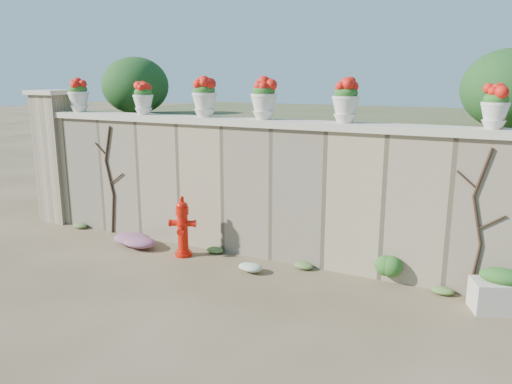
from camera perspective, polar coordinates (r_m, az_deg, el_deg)
The scene contains 21 objects.
ground at distance 6.55m, azimuth -7.91°, elevation -11.58°, with size 80.00×80.00×0.00m, color brown.
stone_wall at distance 7.69m, azimuth -0.49°, elevation 0.15°, with size 8.00×0.40×2.00m, color #998866.
wall_cap at distance 7.53m, azimuth -0.51°, elevation 7.96°, with size 8.10×0.52×0.10m, color beige.
gate_pillar at distance 10.21m, azimuth -21.68°, elevation 3.89°, with size 0.72×0.72×2.48m.
raised_fill at distance 10.58m, azimuth 7.54°, elevation 3.57°, with size 9.00×6.00×2.00m, color #384C23.
back_shrub_left at distance 10.30m, azimuth -13.61°, elevation 11.74°, with size 1.30×1.30×1.10m, color #143814.
back_shrub_right at distance 7.86m, azimuth 27.01°, elevation 10.45°, with size 1.30×1.30×1.10m, color #143814.
vine_left at distance 9.05m, azimuth -16.35°, elevation 1.51°, with size 0.60×0.04×1.91m.
vine_right at distance 6.66m, azimuth 24.04°, elevation -3.11°, with size 0.60×0.04×1.91m.
fire_hydrant at distance 7.75m, azimuth -8.39°, elevation -3.90°, with size 0.41×0.29×0.94m.
planter_box at distance 6.64m, azimuth 26.16°, elevation -10.18°, with size 0.73×0.59×0.53m.
green_shrub at distance 6.98m, azimuth 14.49°, elevation -7.85°, with size 0.58×0.52×0.55m, color #1E5119.
magenta_clump at distance 8.35m, azimuth -13.29°, elevation -5.40°, with size 0.93×0.62×0.25m, color #B9259C.
white_flowers at distance 7.11m, azimuth -0.97°, elevation -8.65°, with size 0.49×0.39×0.18m, color white.
urn_pot_0 at distance 9.63m, azimuth -19.63°, elevation 10.33°, with size 0.37×0.37×0.58m.
urn_pot_1 at distance 8.64m, azimuth -12.78°, elevation 10.35°, with size 0.34×0.34×0.53m.
urn_pot_2 at distance 7.92m, azimuth -5.91°, elevation 10.68°, with size 0.39×0.39×0.61m.
urn_pot_3 at distance 7.42m, azimuth 0.89°, elevation 10.59°, with size 0.39×0.39×0.60m.
urn_pot_4 at distance 6.96m, azimuth 10.21°, elevation 10.14°, with size 0.37×0.37×0.58m.
urn_pot_5 at distance 6.67m, azimuth 25.66°, elevation 8.69°, with size 0.33×0.33×0.52m.
terracotta_pot at distance 6.67m, azimuth 25.80°, elevation 7.43°, with size 0.20×0.20×0.24m.
Camera 1 is at (3.46, -4.85, 2.71)m, focal length 35.00 mm.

